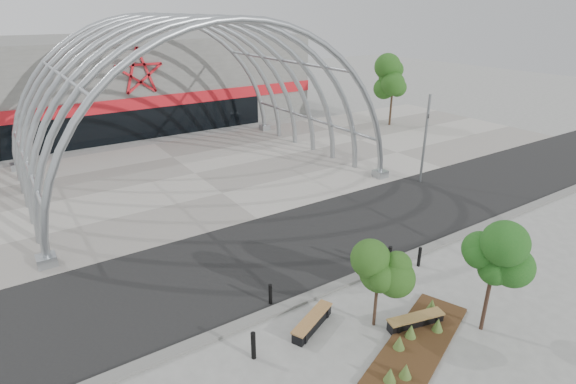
% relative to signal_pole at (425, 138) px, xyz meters
% --- Properties ---
extents(ground, '(140.00, 140.00, 0.00)m').
position_rel_signal_pole_xyz_m(ground, '(-11.59, -5.97, -2.96)').
color(ground, gray).
rests_on(ground, ground).
extents(road, '(140.00, 7.00, 0.02)m').
position_rel_signal_pole_xyz_m(road, '(-11.59, -2.47, -2.95)').
color(road, black).
rests_on(road, ground).
extents(forecourt, '(60.00, 17.00, 0.04)m').
position_rel_signal_pole_xyz_m(forecourt, '(-11.59, 9.53, -2.94)').
color(forecourt, gray).
rests_on(forecourt, ground).
extents(kerb, '(60.00, 0.50, 0.12)m').
position_rel_signal_pole_xyz_m(kerb, '(-11.59, -6.22, -2.90)').
color(kerb, slate).
rests_on(kerb, ground).
extents(arena_building, '(34.00, 15.24, 8.00)m').
position_rel_signal_pole_xyz_m(arena_building, '(-11.59, 27.48, 1.03)').
color(arena_building, slate).
rests_on(arena_building, ground).
extents(vault_canopy, '(20.80, 15.80, 20.36)m').
position_rel_signal_pole_xyz_m(vault_canopy, '(-11.59, 9.53, -2.94)').
color(vault_canopy, '#9BA0A5').
rests_on(vault_canopy, ground).
extents(planting_bed, '(5.81, 3.62, 0.59)m').
position_rel_signal_pole_xyz_m(planting_bed, '(-11.98, -10.36, -2.82)').
color(planting_bed, '#352311').
rests_on(planting_bed, ground).
extents(signal_pole, '(0.20, 0.80, 5.66)m').
position_rel_signal_pole_xyz_m(signal_pole, '(0.00, 0.00, 0.00)').
color(signal_pole, gray).
rests_on(signal_pole, ground).
extents(street_tree_0, '(1.56, 1.56, 3.56)m').
position_rel_signal_pole_xyz_m(street_tree_0, '(-12.43, -8.78, -0.40)').
color(street_tree_0, black).
rests_on(street_tree_0, ground).
extents(street_tree_1, '(1.67, 1.67, 3.96)m').
position_rel_signal_pole_xyz_m(street_tree_1, '(-9.43, -11.03, -0.11)').
color(street_tree_1, black).
rests_on(street_tree_1, ground).
extents(bench_0, '(2.19, 1.34, 0.46)m').
position_rel_signal_pole_xyz_m(bench_0, '(-14.36, -7.70, -2.73)').
color(bench_0, black).
rests_on(bench_0, ground).
extents(bench_1, '(2.18, 0.96, 0.45)m').
position_rel_signal_pole_xyz_m(bench_1, '(-11.29, -9.67, -2.74)').
color(bench_1, black).
rests_on(bench_1, ground).
extents(bollard_0, '(0.16, 0.16, 1.00)m').
position_rel_signal_pole_xyz_m(bollard_0, '(-16.81, -7.85, -2.46)').
color(bollard_0, black).
rests_on(bollard_0, ground).
extents(bollard_1, '(0.14, 0.14, 0.86)m').
position_rel_signal_pole_xyz_m(bollard_1, '(-14.86, -5.70, -2.53)').
color(bollard_1, black).
rests_on(bollard_1, ground).
extents(bollard_2, '(0.18, 0.18, 1.10)m').
position_rel_signal_pole_xyz_m(bollard_2, '(-9.98, -5.63, -2.41)').
color(bollard_2, black).
rests_on(bollard_2, ground).
extents(bollard_3, '(0.17, 0.17, 1.04)m').
position_rel_signal_pole_xyz_m(bollard_3, '(-9.25, -6.36, -2.44)').
color(bollard_3, black).
rests_on(bollard_3, ground).
extents(bollard_4, '(0.14, 0.14, 0.91)m').
position_rel_signal_pole_xyz_m(bollard_4, '(-8.04, -6.96, -2.50)').
color(bollard_4, black).
rests_on(bollard_4, ground).
extents(bg_tree_1, '(2.70, 2.70, 5.91)m').
position_rel_signal_pole_xyz_m(bg_tree_1, '(9.41, 12.03, 1.29)').
color(bg_tree_1, '#302216').
rests_on(bg_tree_1, ground).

